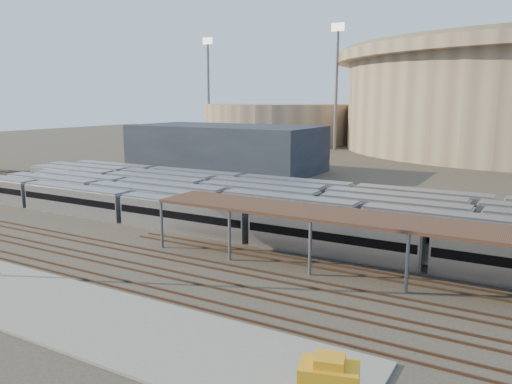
% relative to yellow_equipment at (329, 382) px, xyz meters
% --- Properties ---
extents(ground, '(420.00, 420.00, 0.00)m').
position_rel_yellow_equipment_xyz_m(ground, '(-17.81, 16.02, -1.16)').
color(ground, '#383026').
rests_on(ground, ground).
extents(apron, '(50.00, 9.00, 0.20)m').
position_rel_yellow_equipment_xyz_m(apron, '(-22.81, 1.02, -1.06)').
color(apron, gray).
rests_on(apron, ground).
extents(subway_trains, '(121.72, 23.90, 3.60)m').
position_rel_yellow_equipment_xyz_m(subway_trains, '(-13.98, 34.52, 0.64)').
color(subway_trains, silver).
rests_on(subway_trains, ground).
extents(inspection_shed, '(60.30, 6.00, 5.30)m').
position_rel_yellow_equipment_xyz_m(inspection_shed, '(4.19, 20.02, 3.82)').
color(inspection_shed, slate).
rests_on(inspection_shed, ground).
extents(empty_tracks, '(170.00, 9.62, 0.18)m').
position_rel_yellow_equipment_xyz_m(empty_tracks, '(-17.81, 11.02, -1.07)').
color(empty_tracks, '#4C3323').
rests_on(empty_tracks, ground).
extents(secondary_arena, '(56.00, 56.00, 14.00)m').
position_rel_yellow_equipment_xyz_m(secondary_arena, '(-77.81, 146.02, 5.84)').
color(secondary_arena, tan).
rests_on(secondary_arena, ground).
extents(service_building, '(42.00, 20.00, 10.00)m').
position_rel_yellow_equipment_xyz_m(service_building, '(-52.81, 71.02, 3.84)').
color(service_building, '#1E232D').
rests_on(service_building, ground).
extents(floodlight_0, '(4.00, 1.00, 38.40)m').
position_rel_yellow_equipment_xyz_m(floodlight_0, '(-47.81, 126.02, 19.49)').
color(floodlight_0, slate).
rests_on(floodlight_0, ground).
extents(floodlight_1, '(4.00, 1.00, 38.40)m').
position_rel_yellow_equipment_xyz_m(floodlight_1, '(-102.81, 136.02, 19.49)').
color(floodlight_1, slate).
rests_on(floodlight_1, ground).
extents(floodlight_3, '(4.00, 1.00, 38.40)m').
position_rel_yellow_equipment_xyz_m(floodlight_3, '(-27.81, 176.02, 19.49)').
color(floodlight_3, slate).
rests_on(floodlight_3, ground).
extents(yellow_equipment, '(3.48, 2.68, 1.92)m').
position_rel_yellow_equipment_xyz_m(yellow_equipment, '(0.00, 0.00, 0.00)').
color(yellow_equipment, orange).
rests_on(yellow_equipment, apron).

